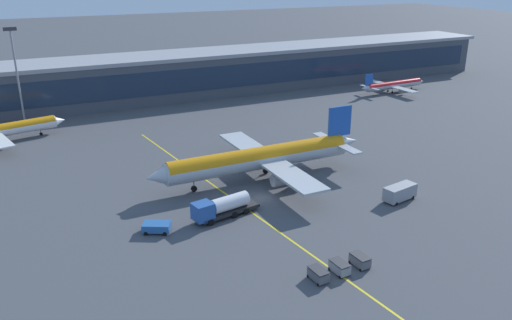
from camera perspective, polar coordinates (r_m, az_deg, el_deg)
ground_plane at (r=84.17m, az=0.55°, el=-4.19°), size 700.00×700.00×0.00m
apron_lead_in_line at (r=84.16m, az=-2.70°, el=-4.21°), size 9.10×79.55×0.01m
terminal_building at (r=150.60m, az=-9.13°, el=9.16°), size 214.91×17.50×12.23m
main_airliner at (r=90.24m, az=0.58°, el=0.23°), size 41.01×32.39×11.21m
fuel_tanker at (r=77.23m, az=-3.80°, el=-5.19°), size 11.07×4.40×3.25m
lavatory_truck at (r=85.86m, az=15.50°, el=-3.43°), size 6.12×3.30×2.50m
pushback_tug at (r=74.82m, az=-10.81°, el=-7.20°), size 4.43×3.81×1.40m
baggage_cart_0 at (r=63.63m, az=6.86°, el=-12.39°), size 1.76×2.74×1.48m
baggage_cart_1 at (r=65.33m, az=9.18°, el=-11.56°), size 1.76×2.74×1.48m
baggage_cart_2 at (r=67.13m, az=11.36°, el=-10.77°), size 1.76×2.74×1.48m
commuter_jet_near at (r=160.58m, az=14.88°, el=7.98°), size 24.46×19.44×6.26m
apron_light_mast_0 at (r=131.25m, az=-24.87°, el=9.05°), size 2.80×0.50×22.60m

